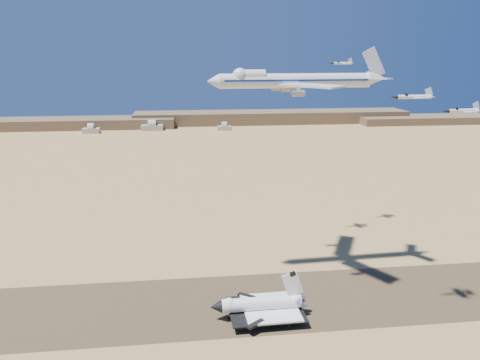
{
  "coord_description": "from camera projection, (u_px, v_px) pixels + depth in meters",
  "views": [
    {
      "loc": [
        -16.74,
        -173.88,
        99.14
      ],
      "look_at": [
        5.41,
        8.0,
        50.83
      ],
      "focal_mm": 35.0,
      "sensor_mm": 36.0,
      "label": 1
    }
  ],
  "objects": [
    {
      "name": "shuttle",
      "position": [
        261.0,
        305.0,
        182.93
      ],
      "size": [
        38.07,
        23.69,
        18.78
      ],
      "rotation": [
        0.0,
        0.0,
        0.02
      ],
      "color": "white",
      "rests_on": "runway"
    },
    {
      "name": "crew_a",
      "position": [
        280.0,
        325.0,
        177.16
      ],
      "size": [
        0.57,
        0.7,
        1.65
      ],
      "primitive_type": "imported",
      "rotation": [
        0.0,
        0.0,
        1.91
      ],
      "color": "orange",
      "rests_on": "runway"
    },
    {
      "name": "ridgeline",
      "position": [
        238.0,
        120.0,
        705.97
      ],
      "size": [
        960.0,
        90.0,
        18.0
      ],
      "color": "brown",
      "rests_on": "ground"
    },
    {
      "name": "chase_jet_e",
      "position": [
        342.0,
        63.0,
        260.92
      ],
      "size": [
        14.42,
        8.16,
        3.63
      ],
      "rotation": [
        0.0,
        0.0,
        0.2
      ],
      "color": "silver"
    },
    {
      "name": "chase_jet_b",
      "position": [
        463.0,
        111.0,
        153.79
      ],
      "size": [
        14.27,
        7.93,
        3.57
      ],
      "rotation": [
        0.0,
        0.0,
        0.15
      ],
      "color": "silver"
    },
    {
      "name": "chase_jet_a",
      "position": [
        413.0,
        97.0,
        167.02
      ],
      "size": [
        16.23,
        8.67,
        4.04
      ],
      "rotation": [
        0.0,
        0.0,
        0.04
      ],
      "color": "silver"
    },
    {
      "name": "ground",
      "position": [
        229.0,
        303.0,
        194.14
      ],
      "size": [
        1200.0,
        1200.0,
        0.0
      ],
      "primitive_type": "plane",
      "color": "tan",
      "rests_on": "ground"
    },
    {
      "name": "runway",
      "position": [
        229.0,
        303.0,
        194.13
      ],
      "size": [
        600.0,
        50.0,
        0.06
      ],
      "primitive_type": "cube",
      "color": "brown",
      "rests_on": "ground"
    },
    {
      "name": "crew_c",
      "position": [
        288.0,
        321.0,
        179.81
      ],
      "size": [
        1.02,
        1.08,
        1.68
      ],
      "primitive_type": "imported",
      "rotation": [
        0.0,
        0.0,
        2.26
      ],
      "color": "orange",
      "rests_on": "runway"
    },
    {
      "name": "crew_b",
      "position": [
        290.0,
        326.0,
        176.5
      ],
      "size": [
        0.5,
        0.8,
        1.6
      ],
      "primitive_type": "imported",
      "rotation": [
        0.0,
        0.0,
        1.64
      ],
      "color": "orange",
      "rests_on": "runway"
    },
    {
      "name": "carrier_747",
      "position": [
        291.0,
        81.0,
        201.34
      ],
      "size": [
        79.12,
        61.37,
        19.73
      ],
      "rotation": [
        0.0,
        0.0,
        0.04
      ],
      "color": "silver"
    },
    {
      "name": "chase_jet_d",
      "position": [
        312.0,
        81.0,
        247.64
      ],
      "size": [
        14.99,
        8.29,
        3.74
      ],
      "rotation": [
        0.0,
        0.0,
        0.13
      ],
      "color": "silver"
    },
    {
      "name": "hangars",
      "position": [
        149.0,
        128.0,
        644.66
      ],
      "size": [
        200.5,
        29.5,
        30.0
      ],
      "color": "#A29C90",
      "rests_on": "ground"
    }
  ]
}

